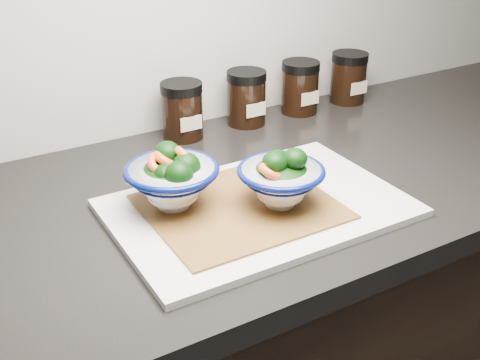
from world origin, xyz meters
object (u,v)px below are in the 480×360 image
bowl_left (173,179)px  spice_jar_d (348,77)px  bowl_right (281,179)px  spice_jar_b (246,98)px  spice_jar_a (182,110)px  spice_jar_c (300,87)px  cutting_board (258,208)px

bowl_left → spice_jar_d: size_ratio=1.28×
bowl_right → spice_jar_b: size_ratio=1.19×
bowl_left → spice_jar_a: bowl_left is taller
bowl_left → spice_jar_b: 0.39m
spice_jar_c → spice_jar_d: 0.13m
cutting_board → spice_jar_b: bearing=62.1°
spice_jar_a → spice_jar_c: bearing=0.0°
spice_jar_b → spice_jar_a: bearing=180.0°
bowl_left → spice_jar_d: (0.56, 0.27, -0.00)m
bowl_right → spice_jar_c: spice_jar_c is taller
bowl_left → spice_jar_a: bearing=61.9°
spice_jar_b → cutting_board: bearing=-117.9°
bowl_left → spice_jar_c: 0.50m
cutting_board → bowl_right: bearing=-37.2°
bowl_left → spice_jar_a: size_ratio=1.28×
bowl_right → spice_jar_a: size_ratio=1.19×
bowl_left → spice_jar_c: size_ratio=1.28×
bowl_left → spice_jar_b: bowl_left is taller
spice_jar_c → cutting_board: bearing=-133.4°
spice_jar_d → spice_jar_c: bearing=180.0°
cutting_board → spice_jar_d: 0.55m
cutting_board → spice_jar_c: spice_jar_c is taller
spice_jar_b → spice_jar_c: (0.14, 0.00, 0.00)m
spice_jar_d → bowl_right: bearing=-140.3°
spice_jar_a → spice_jar_d: same height
cutting_board → bowl_left: bowl_left is taller
bowl_left → spice_jar_b: bearing=42.8°
bowl_left → spice_jar_b: (0.29, 0.27, -0.00)m
bowl_left → spice_jar_d: 0.62m
cutting_board → bowl_right: 0.06m
spice_jar_b → spice_jar_d: (0.27, 0.00, 0.00)m
bowl_left → spice_jar_d: bowl_left is taller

